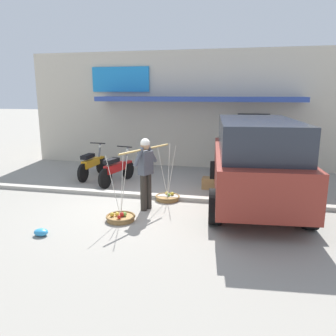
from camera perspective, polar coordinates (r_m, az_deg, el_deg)
The scene contains 11 objects.
ground_plane at distance 8.26m, azimuth -3.97°, elevation -6.50°, with size 90.00×90.00×0.00m, color gray.
sidewalk_curb at distance 8.89m, azimuth -2.68°, elevation -4.77°, with size 20.00×0.24×0.10m, color #AEA89C.
fruit_vendor at distance 7.78m, azimuth -3.82°, elevation -0.21°, with size 0.72×1.64×1.70m.
fruit_basket_left_side at distance 8.70m, azimuth -0.06°, elevation -4.97°, with size 0.64×0.64×1.45m.
fruit_basket_right_side at distance 7.41m, azimuth -8.06°, elevation -8.26°, with size 0.64×0.64×1.45m.
motorcycle_nearest_shop at distance 11.15m, azimuth -12.81°, elevation 0.65°, with size 0.54×1.82×1.09m.
motorcycle_second_in_row at distance 10.29m, azimuth -8.75°, elevation -0.17°, with size 0.61×1.79×1.09m.
parked_truck at distance 8.38m, azimuth 14.58°, elevation 1.40°, with size 2.48×4.95×2.10m.
storefront_building at distance 14.81m, azimuth 6.46°, elevation 10.19°, with size 13.00×6.00×4.20m.
plastic_litter_bag at distance 7.05m, azimuth -20.75°, elevation -10.16°, with size 0.28×0.22×0.14m, color #3393D1.
wooden_crate at distance 9.79m, azimuth 7.11°, elevation -2.55°, with size 0.44×0.36×0.32m, color olive.
Camera 1 is at (2.26, -7.48, 2.70)m, focal length 35.92 mm.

